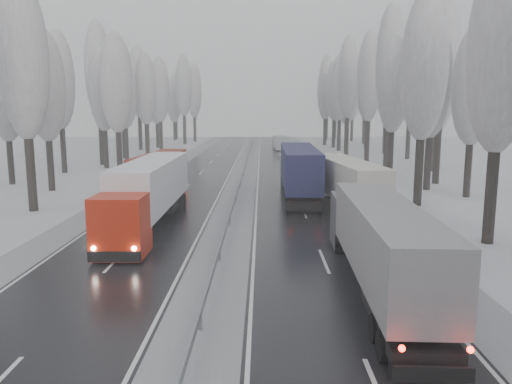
{
  "coord_description": "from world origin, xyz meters",
  "views": [
    {
      "loc": [
        2.1,
        -12.17,
        7.52
      ],
      "look_at": [
        1.73,
        20.12,
        2.2
      ],
      "focal_mm": 35.0,
      "sensor_mm": 36.0,
      "label": 1
    }
  ],
  "objects_px": {
    "truck_red_white": "(149,190)",
    "truck_cream_box": "(343,180)",
    "truck_grey_tarp": "(379,239)",
    "truck_blue_box": "(298,168)",
    "truck_red_red": "(156,173)",
    "box_truck_distant": "(280,142)"
  },
  "relations": [
    {
      "from": "truck_blue_box",
      "to": "box_truck_distant",
      "type": "relative_size",
      "value": 2.3
    },
    {
      "from": "truck_red_white",
      "to": "truck_blue_box",
      "type": "bearing_deg",
      "value": 47.5
    },
    {
      "from": "truck_blue_box",
      "to": "truck_cream_box",
      "type": "xyz_separation_m",
      "value": [
        2.93,
        -5.61,
        -0.28
      ]
    },
    {
      "from": "truck_grey_tarp",
      "to": "truck_cream_box",
      "type": "relative_size",
      "value": 0.98
    },
    {
      "from": "truck_grey_tarp",
      "to": "truck_blue_box",
      "type": "relative_size",
      "value": 0.88
    },
    {
      "from": "truck_cream_box",
      "to": "truck_red_red",
      "type": "distance_m",
      "value": 16.11
    },
    {
      "from": "truck_cream_box",
      "to": "box_truck_distant",
      "type": "height_order",
      "value": "truck_cream_box"
    },
    {
      "from": "truck_red_white",
      "to": "truck_cream_box",
      "type": "bearing_deg",
      "value": 23.27
    },
    {
      "from": "box_truck_distant",
      "to": "truck_red_white",
      "type": "bearing_deg",
      "value": -103.27
    },
    {
      "from": "truck_cream_box",
      "to": "truck_red_white",
      "type": "relative_size",
      "value": 0.93
    },
    {
      "from": "box_truck_distant",
      "to": "truck_red_white",
      "type": "distance_m",
      "value": 64.93
    },
    {
      "from": "box_truck_distant",
      "to": "truck_grey_tarp",
      "type": "bearing_deg",
      "value": -92.75
    },
    {
      "from": "truck_red_white",
      "to": "truck_red_red",
      "type": "relative_size",
      "value": 1.14
    },
    {
      "from": "truck_red_red",
      "to": "truck_cream_box",
      "type": "bearing_deg",
      "value": -15.8
    },
    {
      "from": "truck_blue_box",
      "to": "box_truck_distant",
      "type": "xyz_separation_m",
      "value": [
        0.33,
        52.67,
        -1.17
      ]
    },
    {
      "from": "box_truck_distant",
      "to": "truck_red_white",
      "type": "height_order",
      "value": "truck_red_white"
    },
    {
      "from": "truck_grey_tarp",
      "to": "truck_red_white",
      "type": "relative_size",
      "value": 0.91
    },
    {
      "from": "truck_cream_box",
      "to": "truck_red_red",
      "type": "bearing_deg",
      "value": 153.94
    },
    {
      "from": "truck_grey_tarp",
      "to": "truck_blue_box",
      "type": "xyz_separation_m",
      "value": [
        -1.7,
        22.65,
        0.31
      ]
    },
    {
      "from": "box_truck_distant",
      "to": "truck_red_red",
      "type": "height_order",
      "value": "truck_red_red"
    },
    {
      "from": "truck_blue_box",
      "to": "truck_cream_box",
      "type": "distance_m",
      "value": 6.33
    },
    {
      "from": "truck_blue_box",
      "to": "truck_red_red",
      "type": "xyz_separation_m",
      "value": [
        -12.27,
        -0.27,
        -0.4
      ]
    }
  ]
}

